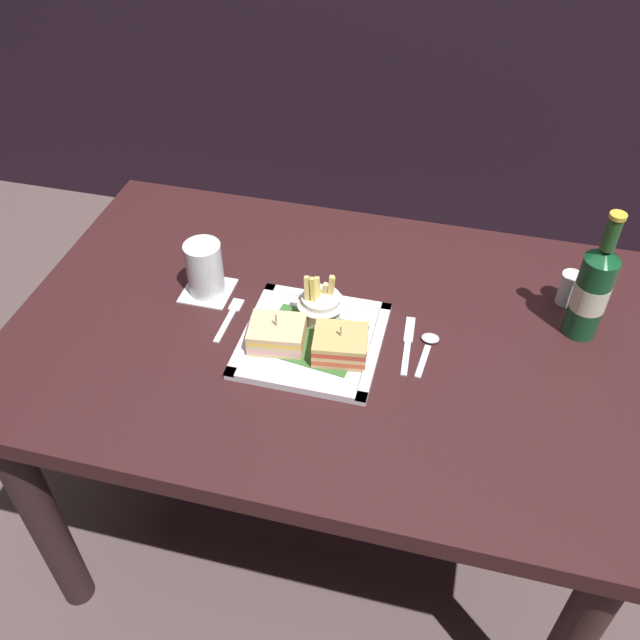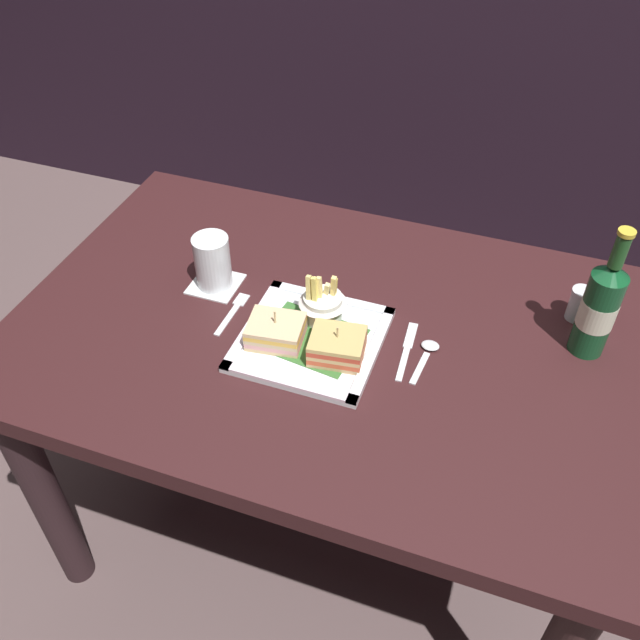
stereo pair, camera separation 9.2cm
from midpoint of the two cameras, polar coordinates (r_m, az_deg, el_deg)
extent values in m
plane|color=brown|center=(1.93, 1.96, -16.53)|extent=(6.00, 6.00, 0.00)
cube|color=#331718|center=(1.37, 2.63, -1.39)|extent=(1.25, 0.82, 0.04)
cylinder|color=black|center=(1.67, -20.39, -13.46)|extent=(0.07, 0.07, 0.68)
cylinder|color=#321A1B|center=(2.01, -9.71, 1.15)|extent=(0.07, 0.07, 0.68)
cylinder|color=#3B251A|center=(1.86, 21.97, -6.48)|extent=(0.07, 0.07, 0.68)
cube|color=silver|center=(1.33, 1.25, -1.75)|extent=(0.26, 0.26, 0.01)
cube|color=#34692D|center=(1.32, 1.25, -1.58)|extent=(0.20, 0.17, 0.00)
cube|color=white|center=(1.24, -0.57, -5.23)|extent=(0.26, 0.02, 0.01)
cube|color=white|center=(1.41, 2.85, 1.77)|extent=(0.26, 0.02, 0.01)
cube|color=white|center=(1.35, -3.66, -0.29)|extent=(0.02, 0.26, 0.01)
cube|color=white|center=(1.30, 6.37, -2.77)|extent=(0.02, 0.26, 0.01)
cube|color=#DCB880|center=(1.32, -1.65, -1.60)|extent=(0.11, 0.10, 0.01)
cube|color=#E19F9C|center=(1.31, -1.66, -1.31)|extent=(0.11, 0.10, 0.01)
cube|color=#D2B68D|center=(1.30, -1.67, -1.01)|extent=(0.11, 0.10, 0.01)
cube|color=#EFBA4A|center=(1.30, -1.68, -0.72)|extent=(0.11, 0.10, 0.01)
cube|color=#DCB789|center=(1.29, -1.68, -0.42)|extent=(0.11, 0.10, 0.01)
cylinder|color=tan|center=(1.29, -1.68, -0.57)|extent=(0.00, 0.00, 0.07)
cube|color=tan|center=(1.29, 3.46, -2.87)|extent=(0.11, 0.10, 0.01)
cube|color=#CC5132|center=(1.28, 3.48, -2.56)|extent=(0.11, 0.10, 0.01)
cube|color=tan|center=(1.27, 3.50, -2.25)|extent=(0.11, 0.10, 0.01)
cube|color=#C5432C|center=(1.27, 3.52, -1.93)|extent=(0.11, 0.10, 0.01)
cube|color=tan|center=(1.26, 3.54, -1.61)|extent=(0.11, 0.10, 0.01)
cylinder|color=tan|center=(1.27, 3.52, -1.88)|extent=(0.00, 0.00, 0.07)
cylinder|color=white|center=(1.35, 2.19, 0.98)|extent=(0.08, 0.08, 0.06)
cone|color=silver|center=(1.33, 2.22, 1.79)|extent=(0.10, 0.10, 0.03)
cube|color=#F7E088|center=(1.33, 1.56, 2.26)|extent=(0.01, 0.02, 0.07)
cube|color=#DABA52|center=(1.33, 3.13, 2.37)|extent=(0.01, 0.01, 0.06)
cube|color=#E6CF62|center=(1.31, 1.53, 2.00)|extent=(0.01, 0.01, 0.08)
cube|color=#F5DA82|center=(1.32, 2.00, 2.15)|extent=(0.02, 0.01, 0.07)
cube|color=#E8D077|center=(1.32, 1.10, 2.24)|extent=(0.01, 0.02, 0.08)
cube|color=#F1D173|center=(1.32, 3.21, 2.36)|extent=(0.01, 0.02, 0.07)
cube|color=#E6D487|center=(1.33, 2.48, 2.11)|extent=(0.02, 0.02, 0.06)
cylinder|color=#144826|center=(1.37, 23.76, 0.40)|extent=(0.07, 0.07, 0.18)
cone|color=#114924|center=(1.31, 24.95, 3.62)|extent=(0.07, 0.07, 0.02)
cylinder|color=#1E4D21|center=(1.29, 25.52, 5.16)|extent=(0.03, 0.03, 0.07)
cylinder|color=gold|center=(1.27, 26.02, 6.47)|extent=(0.03, 0.03, 0.01)
cylinder|color=beige|center=(1.37, 23.80, 0.51)|extent=(0.07, 0.07, 0.06)
cube|color=silver|center=(1.47, -6.88, 2.91)|extent=(0.10, 0.10, 0.00)
cylinder|color=silver|center=(1.43, -7.07, 4.75)|extent=(0.08, 0.08, 0.12)
cylinder|color=silver|center=(1.44, -6.99, 4.02)|extent=(0.07, 0.07, 0.07)
cube|color=silver|center=(1.38, -5.81, -0.05)|extent=(0.01, 0.10, 0.00)
cube|color=silver|center=(1.42, -4.70, 1.63)|extent=(0.02, 0.04, 0.00)
cube|color=silver|center=(1.30, 8.90, -3.69)|extent=(0.02, 0.09, 0.00)
cube|color=silver|center=(1.36, 9.45, -1.33)|extent=(0.02, 0.07, 0.00)
cube|color=silver|center=(1.30, 10.29, -4.02)|extent=(0.02, 0.09, 0.00)
ellipsoid|color=silver|center=(1.34, 11.08, -2.15)|extent=(0.03, 0.03, 0.01)
cylinder|color=silver|center=(1.47, 22.30, 1.02)|extent=(0.04, 0.04, 0.06)
cylinder|color=white|center=(1.48, 22.18, 0.66)|extent=(0.03, 0.03, 0.03)
cylinder|color=silver|center=(1.45, 22.67, 2.08)|extent=(0.04, 0.04, 0.01)
cylinder|color=silver|center=(1.48, 24.08, 0.53)|extent=(0.04, 0.04, 0.06)
cylinder|color=#32332B|center=(1.48, 23.96, 0.20)|extent=(0.04, 0.04, 0.03)
cylinder|color=silver|center=(1.46, 24.45, 1.51)|extent=(0.05, 0.05, 0.01)
camera|label=1|loc=(0.05, -88.00, 1.85)|focal=38.62mm
camera|label=2|loc=(0.05, 92.00, -1.85)|focal=38.62mm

